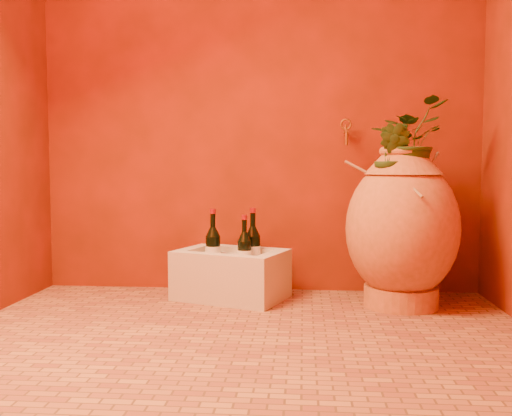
# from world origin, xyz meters

# --- Properties ---
(floor) EXTENTS (2.50, 2.50, 0.00)m
(floor) POSITION_xyz_m (0.00, 0.00, 0.00)
(floor) COLOR #9B5C32
(floor) RESTS_ON ground
(wall_back) EXTENTS (2.50, 0.02, 2.50)m
(wall_back) POSITION_xyz_m (0.00, 1.00, 1.25)
(wall_back) COLOR #591E05
(wall_back) RESTS_ON ground
(amphora) EXTENTS (0.63, 0.63, 0.82)m
(amphora) POSITION_xyz_m (0.76, 0.65, 0.41)
(amphora) COLOR #C46B37
(amphora) RESTS_ON floor
(stone_basin) EXTENTS (0.66, 0.57, 0.26)m
(stone_basin) POSITION_xyz_m (-0.13, 0.75, 0.13)
(stone_basin) COLOR beige
(stone_basin) RESTS_ON floor
(wine_bottle_a) EXTENTS (0.08, 0.08, 0.35)m
(wine_bottle_a) POSITION_xyz_m (-0.02, 0.79, 0.27)
(wine_bottle_a) COLOR black
(wine_bottle_a) RESTS_ON stone_basin
(wine_bottle_b) EXTENTS (0.08, 0.08, 0.31)m
(wine_bottle_b) POSITION_xyz_m (-0.05, 0.72, 0.26)
(wine_bottle_b) COLOR black
(wine_bottle_b) RESTS_ON stone_basin
(wine_bottle_c) EXTENTS (0.08, 0.08, 0.34)m
(wine_bottle_c) POSITION_xyz_m (-0.23, 0.78, 0.27)
(wine_bottle_c) COLOR black
(wine_bottle_c) RESTS_ON stone_basin
(wall_tap) EXTENTS (0.06, 0.13, 0.15)m
(wall_tap) POSITION_xyz_m (0.49, 0.92, 0.91)
(wall_tap) COLOR olive
(wall_tap) RESTS_ON wall_back
(plant_main) EXTENTS (0.50, 0.51, 0.43)m
(plant_main) POSITION_xyz_m (0.78, 0.67, 0.85)
(plant_main) COLOR #203F16
(plant_main) RESTS_ON amphora
(plant_side) EXTENTS (0.23, 0.22, 0.32)m
(plant_side) POSITION_xyz_m (0.69, 0.57, 0.76)
(plant_side) COLOR #203F16
(plant_side) RESTS_ON amphora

